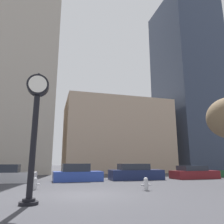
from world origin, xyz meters
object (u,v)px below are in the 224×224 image
object	(u,v)px
street_clock	(35,120)
car_silver	(3,175)
car_navy	(135,173)
fire_hydrant_far	(146,184)
fire_hydrant_near	(35,183)
car_blue	(77,174)
car_maroon	(194,173)

from	to	relation	value
street_clock	car_silver	size ratio (longest dim) A/B	1.07
car_silver	car_navy	world-z (taller)	car_navy
car_navy	fire_hydrant_far	distance (m)	7.62
fire_hydrant_near	fire_hydrant_far	distance (m)	6.31
street_clock	fire_hydrant_far	bearing A→B (deg)	24.64
car_navy	street_clock	bearing A→B (deg)	-127.86
car_blue	car_maroon	distance (m)	11.05
car_navy	car_silver	bearing A→B (deg)	-178.45
car_maroon	fire_hydrant_near	xyz separation A→B (m)	(-14.04, -4.89, -0.17)
car_maroon	car_blue	bearing A→B (deg)	177.91
car_maroon	fire_hydrant_far	size ratio (longest dim) A/B	6.40
car_silver	car_maroon	distance (m)	16.71
car_navy	car_maroon	bearing A→B (deg)	-1.97
street_clock	car_maroon	size ratio (longest dim) A/B	1.16
car_blue	fire_hydrant_far	world-z (taller)	car_blue
street_clock	car_silver	bearing A→B (deg)	105.53
car_blue	fire_hydrant_far	xyz separation A→B (m)	(2.98, -7.07, -0.24)
car_maroon	fire_hydrant_near	size ratio (longest dim) A/B	6.70
car_maroon	fire_hydrant_near	distance (m)	14.87
car_maroon	car_silver	bearing A→B (deg)	177.57
car_maroon	fire_hydrant_far	distance (m)	10.64
street_clock	car_navy	world-z (taller)	street_clock
fire_hydrant_far	car_maroon	bearing A→B (deg)	40.69
car_silver	car_blue	world-z (taller)	car_blue
car_navy	fire_hydrant_far	bearing A→B (deg)	-105.85
car_blue	fire_hydrant_near	distance (m)	5.85
car_blue	fire_hydrant_near	size ratio (longest dim) A/B	6.05
car_silver	car_maroon	xyz separation A→B (m)	(16.71, -0.29, -0.06)
car_blue	fire_hydrant_far	bearing A→B (deg)	-69.08
fire_hydrant_near	street_clock	bearing A→B (deg)	-88.98
fire_hydrant_near	fire_hydrant_far	world-z (taller)	fire_hydrant_far
car_navy	fire_hydrant_near	distance (m)	9.74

